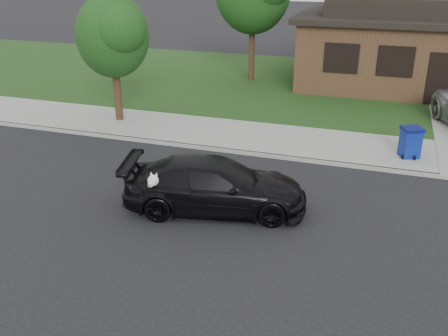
% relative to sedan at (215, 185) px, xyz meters
% --- Properties ---
extents(ground, '(120.00, 120.00, 0.00)m').
position_rel_sedan_xyz_m(ground, '(1.73, 0.29, -0.66)').
color(ground, black).
rests_on(ground, ground).
extents(sidewalk, '(60.00, 3.00, 0.12)m').
position_rel_sedan_xyz_m(sidewalk, '(1.73, 5.29, -0.60)').
color(sidewalk, gray).
rests_on(sidewalk, ground).
extents(curb, '(60.00, 0.12, 0.12)m').
position_rel_sedan_xyz_m(curb, '(1.73, 3.79, -0.60)').
color(curb, gray).
rests_on(curb, ground).
extents(lawn, '(60.00, 13.00, 0.13)m').
position_rel_sedan_xyz_m(lawn, '(1.73, 13.29, -0.59)').
color(lawn, '#193814').
rests_on(lawn, ground).
extents(sedan, '(4.80, 2.80, 1.31)m').
position_rel_sedan_xyz_m(sedan, '(0.00, 0.00, 0.00)').
color(sedan, black).
rests_on(sedan, ground).
extents(recycling_bin, '(0.75, 0.75, 0.94)m').
position_rel_sedan_xyz_m(recycling_bin, '(4.62, 4.94, -0.06)').
color(recycling_bin, navy).
rests_on(recycling_bin, sidewalk).
extents(house, '(12.60, 8.60, 4.65)m').
position_rel_sedan_xyz_m(house, '(5.73, 15.28, 1.48)').
color(house, '#422B1C').
rests_on(house, ground).
extents(tree_2, '(2.73, 2.60, 4.59)m').
position_rel_sedan_xyz_m(tree_2, '(-5.65, 5.40, 2.61)').
color(tree_2, '#332114').
rests_on(tree_2, ground).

